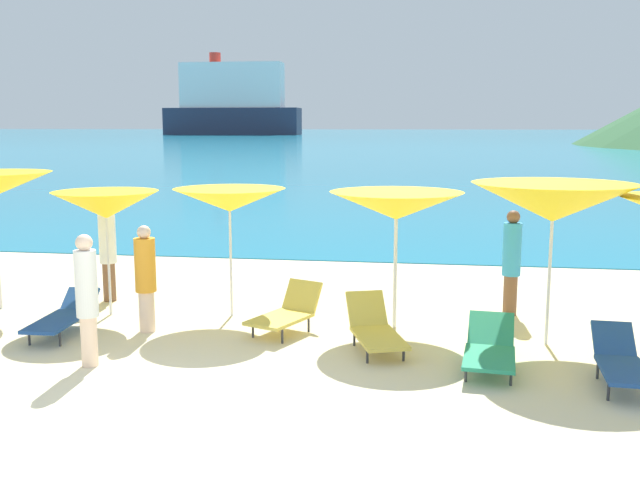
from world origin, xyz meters
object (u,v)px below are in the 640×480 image
object	(u,v)px
umbrella_6	(553,203)
beachgoer_2	(108,247)
lounge_chair_3	(287,312)
beachgoer_4	(512,259)
lounge_chair_8	(375,328)
umbrella_4	(230,200)
lounge_chair_5	(490,348)
umbrella_5	(396,206)
lounge_chair_0	(63,316)
beachgoer_0	(146,276)
cruise_ship	(232,103)
beachgoer_3	(87,296)
lounge_chair_2	(621,360)
umbrella_3	(106,205)

from	to	relation	value
umbrella_6	beachgoer_2	distance (m)	7.60
lounge_chair_3	beachgoer_4	xyz separation A→B (m)	(3.48, 1.57, 0.62)
lounge_chair_8	beachgoer_2	xyz separation A→B (m)	(-4.94, 2.09, 0.68)
umbrella_4	lounge_chair_5	xyz separation A→B (m)	(4.03, -2.03, -1.65)
umbrella_5	umbrella_6	xyz separation A→B (m)	(2.22, -0.55, 0.15)
lounge_chair_0	lounge_chair_8	size ratio (longest dim) A/B	1.05
umbrella_5	lounge_chair_5	xyz separation A→B (m)	(1.32, -1.75, -1.64)
umbrella_6	lounge_chair_8	world-z (taller)	umbrella_6
beachgoer_0	cruise_ship	xyz separation A→B (m)	(-55.32, 203.79, 8.61)
lounge_chair_8	beachgoer_0	distance (m)	3.58
umbrella_5	umbrella_6	size ratio (longest dim) A/B	0.93
lounge_chair_0	lounge_chair_3	bearing A→B (deg)	7.09
beachgoer_2	beachgoer_3	bearing A→B (deg)	-112.93
lounge_chair_2	lounge_chair_8	distance (m)	3.22
lounge_chair_2	umbrella_5	bearing A→B (deg)	146.50
umbrella_6	lounge_chair_8	size ratio (longest dim) A/B	1.48
umbrella_3	umbrella_4	xyz separation A→B (m)	(2.02, 0.23, 0.09)
cruise_ship	lounge_chair_2	bearing A→B (deg)	-74.24
beachgoer_2	lounge_chair_8	bearing A→B (deg)	-66.70
umbrella_4	beachgoer_3	bearing A→B (deg)	-113.20
lounge_chair_2	beachgoer_2	bearing A→B (deg)	162.18
umbrella_6	beachgoer_2	xyz separation A→B (m)	(-7.37, 1.49, -1.08)
umbrella_3	beachgoer_3	distance (m)	2.78
umbrella_5	lounge_chair_5	world-z (taller)	umbrella_5
umbrella_3	lounge_chair_5	world-z (taller)	umbrella_3
lounge_chair_5	lounge_chair_3	bearing A→B (deg)	163.01
lounge_chair_5	beachgoer_2	world-z (taller)	beachgoer_2
lounge_chair_3	beachgoer_2	size ratio (longest dim) A/B	0.78
umbrella_5	beachgoer_2	bearing A→B (deg)	169.62
umbrella_3	lounge_chair_5	size ratio (longest dim) A/B	1.33
umbrella_4	cruise_ship	distance (m)	210.53
beachgoer_2	umbrella_4	bearing A→B (deg)	-58.90
umbrella_6	lounge_chair_0	size ratio (longest dim) A/B	1.41
lounge_chair_2	cruise_ship	world-z (taller)	cruise_ship
lounge_chair_8	beachgoer_3	world-z (taller)	beachgoer_3
umbrella_3	lounge_chair_8	bearing A→B (deg)	-14.90
umbrella_5	lounge_chair_2	world-z (taller)	umbrella_5
umbrella_4	beachgoer_2	bearing A→B (deg)	164.87
umbrella_3	cruise_ship	distance (m)	210.22
lounge_chair_2	lounge_chair_5	bearing A→B (deg)	169.77
lounge_chair_5	beachgoer_3	bearing A→B (deg)	-166.70
umbrella_5	beachgoer_0	bearing A→B (deg)	-167.99
lounge_chair_2	cruise_ship	bearing A→B (deg)	109.88
lounge_chair_5	beachgoer_3	world-z (taller)	beachgoer_3
lounge_chair_3	lounge_chair_8	size ratio (longest dim) A/B	0.89
umbrella_5	lounge_chair_3	bearing A→B (deg)	-162.19
umbrella_6	beachgoer_2	world-z (taller)	umbrella_6
lounge_chair_0	umbrella_6	bearing A→B (deg)	1.59
beachgoer_0	beachgoer_4	xyz separation A→B (m)	(5.61, 1.85, 0.07)
umbrella_4	lounge_chair_3	bearing A→B (deg)	-36.18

